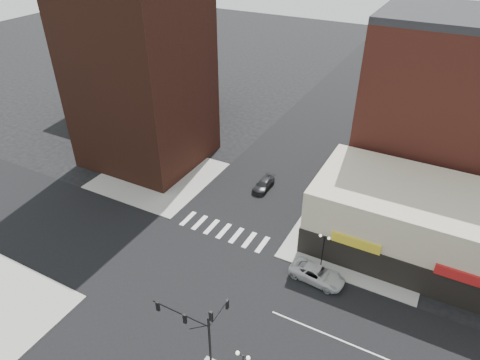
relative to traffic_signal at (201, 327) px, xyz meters
The scene contains 13 objects.
ground 11.76m from the traffic_signal, 132.74° to the left, with size 240.00×240.00×0.00m, color black.
road_ew 11.76m from the traffic_signal, 132.74° to the left, with size 200.00×14.00×0.02m, color black.
road_ns 11.76m from the traffic_signal, 132.74° to the left, with size 14.00×200.00×0.02m, color black.
sidewalk_nw 31.55m from the traffic_signal, 134.23° to the left, with size 15.00×15.00×0.12m, color gray.
sidewalk_ne 23.99m from the traffic_signal, 71.98° to the left, with size 15.00×15.00×0.12m, color gray.
building_nw 37.93m from the traffic_signal, 134.90° to the left, with size 16.00×15.00×25.00m, color #3C1D13.
building_nw_low 57.36m from the traffic_signal, 133.17° to the left, with size 20.00×18.00×12.00m, color #3C1D13.
building_ne_midrise 39.60m from the traffic_signal, 72.51° to the left, with size 18.00×15.00×22.00m, color maroon.
building_ne_row 26.71m from the traffic_signal, 58.92° to the left, with size 24.20×12.20×8.00m.
traffic_signal is the anchor object (origin of this frame).
street_lamp_ne 16.62m from the traffic_signal, 73.25° to the left, with size 1.22×0.32×4.16m.
white_suv 15.27m from the traffic_signal, 69.98° to the left, with size 2.62×5.69×1.58m, color silver.
dark_sedan_north 27.71m from the traffic_signal, 105.01° to the left, with size 1.81×4.46×1.30m, color black.
Camera 1 is at (20.16, -25.57, 32.62)m, focal length 32.00 mm.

